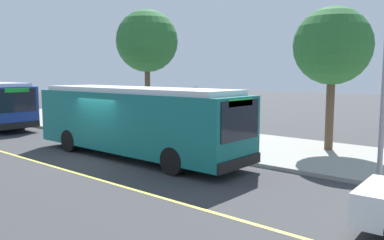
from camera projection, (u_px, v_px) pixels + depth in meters
name	position (u px, v px, depth m)	size (l,w,h in m)	color
ground_plane	(103.00, 158.00, 16.66)	(120.00, 120.00, 0.00)	#38383A
sidewalk_curb	(195.00, 138.00, 21.17)	(44.00, 6.40, 0.15)	gray
lane_stripe_center	(55.00, 167.00, 15.01)	(36.00, 0.14, 0.01)	#E0D64C
transit_bus_main	(135.00, 119.00, 16.61)	(10.63, 2.61, 2.95)	#146B66
bus_shelter	(183.00, 103.00, 21.78)	(2.90, 1.60, 2.48)	#333338
waiting_bench	(191.00, 126.00, 21.72)	(1.60, 0.48, 0.95)	brown
route_sign_post	(196.00, 108.00, 18.00)	(0.44, 0.08, 2.80)	#333338
street_tree_near_shelter	(332.00, 47.00, 17.13)	(3.37, 3.37, 6.25)	brown
street_tree_upstreet	(147.00, 41.00, 25.77)	(4.04, 4.04, 7.50)	brown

